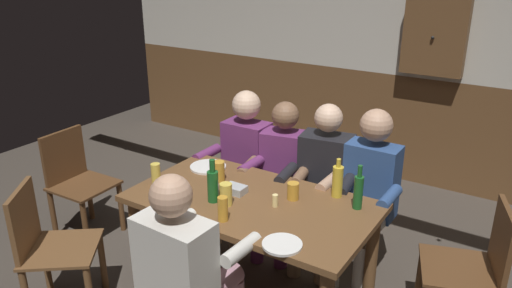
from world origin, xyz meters
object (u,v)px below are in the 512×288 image
Objects in this scene: table_candle at (275,201)px; pint_glass_2 at (219,171)px; person_3 at (367,190)px; plate_0 at (208,167)px; condiment_caddy at (235,189)px; chair_empty_far_end at (474,268)px; dining_table at (252,215)px; bottle_1 at (358,191)px; pint_glass_1 at (156,174)px; chair_empty_near_right at (77,180)px; pint_glass_3 at (226,194)px; person_0 at (242,158)px; person_4 at (185,261)px; person_1 at (281,172)px; pint_glass_0 at (293,191)px; pint_glass_4 at (222,209)px; wall_dart_cabinet at (435,37)px; plate_1 at (282,244)px; person_2 at (322,180)px; chair_empty_near_left at (48,246)px; bottle_2 at (338,181)px; bottle_0 at (213,185)px.

pint_glass_2 is at bearing 167.56° from table_candle.
plate_0 is (-1.06, -0.41, 0.07)m from person_3.
chair_empty_far_end is at bearing 15.60° from condiment_caddy.
dining_table is 5.45× the size of bottle_1.
dining_table is 1.25× the size of person_3.
bottle_1 is at bearing 18.01° from pint_glass_1.
pint_glass_3 is (1.58, -0.09, 0.35)m from chair_empty_near_right.
person_4 is at bearing 111.67° from person_0.
pint_glass_3 is at bearing 82.92° from person_1.
person_0 is at bearing 145.21° from pint_glass_0.
pint_glass_4 is at bearing 61.85° from person_3.
person_3 is 0.83m from chair_empty_far_end.
wall_dart_cabinet reaches higher than person_0.
plate_1 is at bearing -67.37° from pint_glass_0.
pint_glass_0 is (-1.08, -0.28, 0.33)m from chair_empty_far_end.
person_2 is at bearing 136.16° from bottle_1.
pint_glass_3 reaches higher than dining_table.
pint_glass_3 is at bearing 62.12° from person_2.
person_1 is 1.69× the size of wall_dart_cabinet.
pint_glass_3 is (-0.28, -0.80, 0.15)m from person_2.
pint_glass_1 is 0.21× the size of wall_dart_cabinet.
bottle_1 reaches higher than pint_glass_3.
condiment_caddy is 0.18m from pint_glass_3.
bottle_2 is at bearing 90.05° from chair_empty_near_left.
chair_empty_far_end is 1.16m from pint_glass_0.
pint_glass_3 is (-0.27, -0.14, 0.03)m from table_candle.
bottle_1 is at bearing 26.71° from bottle_0.
person_4 is 4.24× the size of bottle_0.
table_candle is at bearing 28.11° from pint_glass_3.
pint_glass_3 is at bearing 103.41° from person_4.
person_0 is at bearing 118.17° from pint_glass_4.
person_0 is 4.29× the size of bottle_1.
plate_1 is at bearing 113.80° from chair_empty_far_end.
person_4 is at bearing -36.74° from pint_glass_1.
pint_glass_4 is (0.09, -0.17, 0.00)m from pint_glass_3.
person_4 reaches higher than bottle_1.
pint_glass_1 is at bearing -169.15° from table_candle.
person_2 is 0.84m from plate_0.
condiment_caddy is (-0.31, 0.02, -0.02)m from table_candle.
person_1 is 0.95× the size of person_3.
plate_0 is 1.01× the size of bottle_2.
bottle_1 is (0.76, -0.40, 0.21)m from person_1.
wall_dart_cabinet reaches higher than condiment_caddy.
person_1 is 0.68m from person_3.
plate_0 is 1.74× the size of pint_glass_4.
person_0 is at bearing 123.32° from chair_empty_near_left.
pint_glass_1 is (1.01, -0.11, 0.35)m from chair_empty_near_right.
chair_empty_near_right is at bearing 80.97° from chair_empty_far_end.
chair_empty_near_right is (-2.20, -0.71, -0.21)m from person_3.
wall_dart_cabinet is at bearing 80.18° from pint_glass_4.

